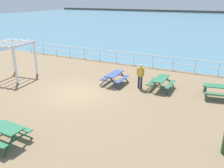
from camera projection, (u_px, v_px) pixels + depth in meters
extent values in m
cube|color=#846B4C|center=(78.00, 94.00, 15.04)|extent=(30.00, 24.00, 0.20)
cube|color=teal|center=(193.00, 22.00, 59.41)|extent=(142.00, 90.00, 0.01)
cube|color=#4C4C47|center=(208.00, 13.00, 95.61)|extent=(142.00, 6.00, 1.80)
cube|color=white|center=(125.00, 53.00, 21.16)|extent=(23.00, 0.06, 0.06)
cube|color=white|center=(125.00, 58.00, 21.33)|extent=(23.00, 0.05, 0.05)
cylinder|color=white|center=(31.00, 47.00, 26.07)|extent=(0.07, 0.07, 1.05)
cylinder|color=white|center=(43.00, 49.00, 25.35)|extent=(0.07, 0.07, 1.05)
cylinder|color=white|center=(56.00, 50.00, 24.62)|extent=(0.07, 0.07, 1.05)
cylinder|color=white|center=(70.00, 52.00, 23.89)|extent=(0.07, 0.07, 1.05)
cylinder|color=white|center=(84.00, 54.00, 23.16)|extent=(0.07, 0.07, 1.05)
cylinder|color=white|center=(100.00, 55.00, 22.44)|extent=(0.07, 0.07, 1.05)
cylinder|color=white|center=(116.00, 57.00, 21.71)|extent=(0.07, 0.07, 1.05)
cylinder|color=white|center=(134.00, 59.00, 20.98)|extent=(0.07, 0.07, 1.05)
cylinder|color=white|center=(153.00, 62.00, 20.26)|extent=(0.07, 0.07, 1.05)
cylinder|color=white|center=(173.00, 64.00, 19.53)|extent=(0.07, 0.07, 1.05)
cylinder|color=white|center=(195.00, 66.00, 18.80)|extent=(0.07, 0.07, 1.05)
cylinder|color=white|center=(219.00, 69.00, 18.07)|extent=(0.07, 0.07, 1.05)
cube|color=#334C84|center=(114.00, 74.00, 16.30)|extent=(0.71, 1.81, 0.05)
cube|color=#334C84|center=(107.00, 76.00, 16.66)|extent=(0.27, 1.80, 0.04)
cube|color=#334C84|center=(122.00, 79.00, 16.14)|extent=(0.27, 1.80, 0.04)
cube|color=navy|center=(114.00, 75.00, 17.24)|extent=(0.79, 0.09, 0.79)
cube|color=navy|center=(124.00, 76.00, 16.92)|extent=(0.79, 0.09, 0.79)
cube|color=navy|center=(119.00, 75.00, 17.06)|extent=(1.50, 0.07, 0.04)
cube|color=navy|center=(105.00, 81.00, 15.93)|extent=(0.79, 0.09, 0.79)
cube|color=navy|center=(114.00, 83.00, 15.62)|extent=(0.79, 0.09, 0.79)
cube|color=navy|center=(109.00, 81.00, 15.76)|extent=(1.50, 0.07, 0.04)
cube|color=#286B47|center=(161.00, 78.00, 15.33)|extent=(0.74, 1.81, 0.05)
cube|color=#286B47|center=(152.00, 81.00, 15.70)|extent=(0.30, 1.81, 0.04)
cube|color=#286B47|center=(170.00, 84.00, 15.17)|extent=(0.30, 1.81, 0.04)
cube|color=#1E5035|center=(159.00, 79.00, 16.27)|extent=(0.79, 0.10, 0.79)
cube|color=#1E5035|center=(169.00, 81.00, 15.95)|extent=(0.79, 0.10, 0.79)
cube|color=#1E5035|center=(164.00, 80.00, 16.10)|extent=(1.50, 0.09, 0.04)
cube|color=#1E5035|center=(152.00, 87.00, 14.97)|extent=(0.79, 0.10, 0.79)
cube|color=#1E5035|center=(163.00, 88.00, 14.65)|extent=(0.79, 0.10, 0.79)
cube|color=#1E5035|center=(157.00, 87.00, 14.80)|extent=(1.50, 0.09, 0.04)
cube|color=#286B47|center=(3.00, 127.00, 9.58)|extent=(1.82, 0.77, 0.05)
cube|color=#286B47|center=(16.00, 126.00, 10.20)|extent=(1.81, 0.33, 0.04)
cube|color=#1E5035|center=(25.00, 135.00, 9.68)|extent=(0.11, 0.79, 0.79)
cube|color=#1E5035|center=(10.00, 145.00, 9.06)|extent=(0.11, 0.79, 0.79)
cube|color=#1E5035|center=(17.00, 139.00, 9.35)|extent=(0.12, 1.50, 0.04)
cube|color=#1E5035|center=(0.00, 126.00, 10.37)|extent=(0.11, 0.79, 0.79)
cube|color=#286B47|center=(220.00, 86.00, 13.98)|extent=(1.89, 0.99, 0.05)
cube|color=#286B47|center=(218.00, 87.00, 14.64)|extent=(1.82, 0.55, 0.04)
cube|color=#286B47|center=(220.00, 95.00, 13.53)|extent=(1.82, 0.55, 0.04)
cube|color=#1E5035|center=(205.00, 88.00, 14.65)|extent=(0.21, 0.79, 0.79)
cube|color=#1E5035|center=(206.00, 93.00, 13.98)|extent=(0.21, 0.79, 0.79)
cube|color=#1E5035|center=(205.00, 90.00, 14.30)|extent=(0.31, 1.49, 0.04)
cylinder|color=#1E2338|center=(141.00, 82.00, 15.58)|extent=(0.14, 0.14, 0.85)
cylinder|color=#1E2338|center=(139.00, 82.00, 15.66)|extent=(0.14, 0.14, 0.85)
cube|color=gold|center=(140.00, 72.00, 15.37)|extent=(0.35, 0.23, 0.58)
cylinder|color=gold|center=(144.00, 72.00, 15.26)|extent=(0.09, 0.09, 0.52)
cylinder|color=gold|center=(137.00, 71.00, 15.45)|extent=(0.09, 0.09, 0.52)
sphere|color=beige|center=(141.00, 66.00, 15.22)|extent=(0.23, 0.23, 0.23)
cube|color=white|center=(35.00, 59.00, 18.27)|extent=(0.12, 0.12, 2.50)
cube|color=white|center=(15.00, 66.00, 16.34)|extent=(0.12, 0.12, 2.50)
cube|color=white|center=(13.00, 56.00, 18.99)|extent=(0.12, 0.12, 2.50)
cube|color=white|center=(24.00, 45.00, 16.84)|extent=(0.35, 2.44, 0.12)
cube|color=white|center=(0.00, 43.00, 17.57)|extent=(0.35, 2.44, 0.12)
cube|color=white|center=(22.00, 41.00, 18.17)|extent=(2.44, 0.35, 0.12)
cube|color=white|center=(0.00, 46.00, 16.24)|extent=(2.44, 0.35, 0.12)
cube|color=white|center=(0.00, 41.00, 17.52)|extent=(0.32, 2.56, 0.04)
cube|color=white|center=(6.00, 42.00, 17.34)|extent=(0.32, 2.56, 0.04)
cube|color=white|center=(11.00, 42.00, 17.16)|extent=(0.32, 2.56, 0.04)
cube|color=white|center=(17.00, 43.00, 16.98)|extent=(0.32, 2.56, 0.04)
cube|color=white|center=(23.00, 43.00, 16.80)|extent=(0.32, 2.56, 0.04)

